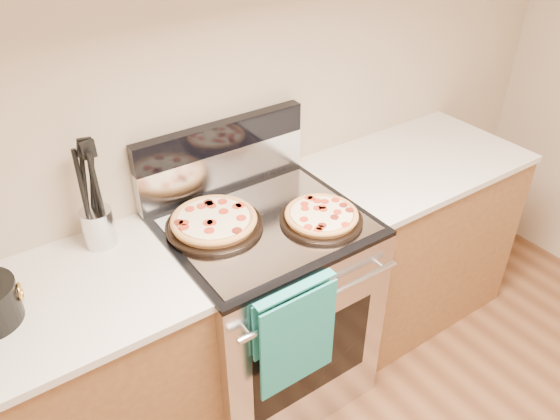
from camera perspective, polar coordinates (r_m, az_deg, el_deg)
wall_back at (r=2.18m, az=-7.04°, el=12.48°), size 4.00×0.00×4.00m
range_body at (r=2.42m, az=-1.50°, el=-10.35°), size 0.76×0.68×0.90m
oven_window at (r=2.24m, az=3.41°, el=-15.27°), size 0.56×0.01×0.40m
cooktop at (r=2.13m, az=-1.68°, el=-1.45°), size 0.76×0.68×0.02m
backsplash_lower at (r=2.30m, az=-5.98°, el=4.28°), size 0.76×0.06×0.18m
backsplash_upper at (r=2.23m, az=-6.21°, el=7.63°), size 0.76×0.06×0.12m
oven_handle at (r=1.96m, az=4.48°, el=-9.30°), size 0.70×0.03×0.03m
dish_towel at (r=1.98m, az=1.56°, el=-12.79°), size 0.32×0.05×0.42m
foil_sheet at (r=2.10m, az=-1.24°, el=-1.55°), size 0.70×0.55×0.01m
cabinet_left at (r=2.26m, az=-21.95°, el=-18.28°), size 1.00×0.62×0.88m
countertop_left at (r=1.94m, az=-24.79°, el=-9.85°), size 1.02×0.64×0.03m
cabinet_right at (r=2.90m, az=12.85°, el=-2.96°), size 1.00×0.62×0.88m
countertop_right at (r=2.66m, az=14.07°, el=4.92°), size 1.02×0.64×0.03m
pepperoni_pizza_back at (r=2.08m, az=-6.91°, el=-1.24°), size 0.46×0.46×0.05m
pepperoni_pizza_front at (r=2.11m, az=4.35°, el=-0.68°), size 0.40×0.40×0.04m
utensil_crock at (r=2.09m, az=-18.44°, el=-1.70°), size 0.15×0.15×0.14m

